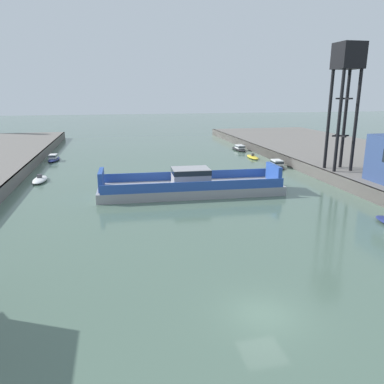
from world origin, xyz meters
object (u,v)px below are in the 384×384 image
(moored_boat_far_left, at_px, (40,180))
(moored_boat_near_left, at_px, (253,157))
(moored_boat_mid_right, at_px, (54,158))
(chain_ferry, at_px, (191,186))
(moored_boat_far_right, at_px, (276,164))
(moored_boat_upstream_a, at_px, (239,148))
(crane_tower, at_px, (347,71))

(moored_boat_far_left, bearing_deg, moored_boat_near_left, 18.54)
(moored_boat_near_left, distance_m, moored_boat_mid_right, 37.10)
(chain_ferry, height_order, moored_boat_far_right, chain_ferry)
(moored_boat_mid_right, height_order, moored_boat_upstream_a, moored_boat_mid_right)
(crane_tower, bearing_deg, moored_boat_far_right, 111.08)
(moored_boat_far_right, relative_size, crane_tower, 0.36)
(moored_boat_far_right, bearing_deg, moored_boat_mid_right, 159.45)
(moored_boat_far_right, xyz_separation_m, moored_boat_upstream_a, (0.02, 19.25, -0.06))
(moored_boat_near_left, xyz_separation_m, moored_boat_far_left, (-36.28, -12.17, 0.06))
(moored_boat_mid_right, xyz_separation_m, moored_boat_far_left, (0.50, -17.03, -0.16))
(moored_boat_mid_right, distance_m, moored_boat_upstream_a, 37.87)
(chain_ferry, bearing_deg, moored_boat_mid_right, 126.03)
(moored_boat_near_left, xyz_separation_m, moored_boat_mid_right, (-36.78, 4.86, 0.22))
(moored_boat_mid_right, relative_size, moored_boat_far_right, 0.95)
(moored_boat_near_left, height_order, moored_boat_mid_right, moored_boat_mid_right)
(moored_boat_near_left, xyz_separation_m, moored_boat_far_right, (0.72, -9.20, 0.25))
(crane_tower, bearing_deg, moored_boat_mid_right, 149.04)
(moored_boat_mid_right, relative_size, crane_tower, 0.35)
(moored_boat_far_left, bearing_deg, moored_boat_upstream_a, 30.98)
(moored_boat_far_left, height_order, crane_tower, crane_tower)
(moored_boat_far_right, distance_m, moored_boat_upstream_a, 19.25)
(moored_boat_far_left, distance_m, moored_boat_far_right, 37.12)
(moored_boat_far_left, xyz_separation_m, crane_tower, (41.23, -8.01, 14.58))
(chain_ferry, height_order, crane_tower, crane_tower)
(moored_boat_mid_right, height_order, crane_tower, crane_tower)
(moored_boat_upstream_a, bearing_deg, moored_boat_mid_right, -172.11)
(moored_boat_near_left, relative_size, moored_boat_far_right, 0.85)
(moored_boat_near_left, bearing_deg, moored_boat_upstream_a, 85.82)
(crane_tower, bearing_deg, moored_boat_upstream_a, 97.94)
(chain_ferry, xyz_separation_m, moored_boat_mid_right, (-20.06, 27.58, -0.55))
(chain_ferry, xyz_separation_m, moored_boat_far_right, (17.44, 13.52, -0.52))
(moored_boat_far_left, bearing_deg, moored_boat_far_right, 4.59)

